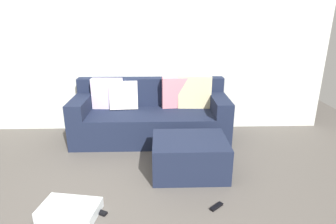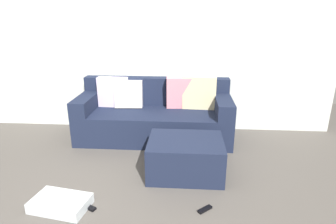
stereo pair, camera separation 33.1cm
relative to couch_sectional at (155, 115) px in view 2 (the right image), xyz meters
name	(u,v)px [view 2 (the right image)]	position (x,y,z in m)	size (l,w,h in m)	color
ground_plane	(104,222)	(-0.24, -1.87, -0.33)	(7.48, 7.48, 0.00)	#544F49
wall_back	(141,40)	(-0.24, 0.41, 1.02)	(5.75, 0.10, 2.71)	silver
couch_sectional	(155,115)	(0.00, 0.00, 0.00)	(2.16, 0.84, 0.89)	#192138
ottoman	(185,157)	(0.45, -1.01, -0.13)	(0.83, 0.63, 0.41)	#192138
storage_bin	(61,203)	(-0.70, -1.71, -0.28)	(0.52, 0.32, 0.10)	silver
remote_near_ottoman	(205,209)	(0.64, -1.66, -0.32)	(0.15, 0.04, 0.02)	black
remote_by_storage_bin	(88,207)	(-0.45, -1.70, -0.32)	(0.17, 0.05, 0.02)	black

